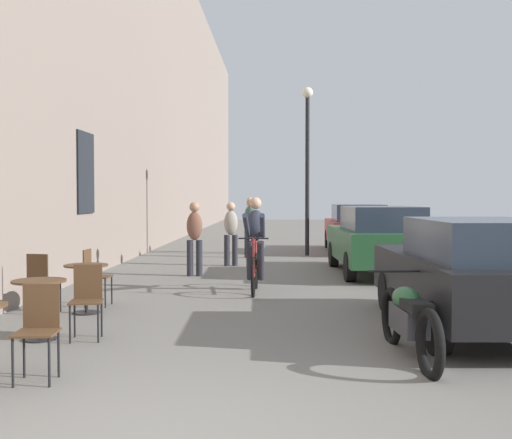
# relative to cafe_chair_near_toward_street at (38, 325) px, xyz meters

# --- Properties ---
(building_facade_left) EXTENTS (0.54, 68.00, 11.73)m
(building_facade_left) POSITION_rel_cafe_chair_near_toward_street_xyz_m (-2.05, 12.22, 5.35)
(building_facade_left) COLOR gray
(building_facade_left) RESTS_ON ground_plane
(cafe_chair_near_toward_street) EXTENTS (0.41, 0.41, 0.89)m
(cafe_chair_near_toward_street) POSITION_rel_cafe_chair_near_toward_street_xyz_m (0.00, 0.00, 0.00)
(cafe_chair_near_toward_street) COLOR black
(cafe_chair_near_toward_street) RESTS_ON ground_plane
(cafe_table_mid) EXTENTS (0.64, 0.64, 0.72)m
(cafe_table_mid) POSITION_rel_cafe_chair_near_toward_street_xyz_m (-0.62, 1.66, 0.00)
(cafe_table_mid) COLOR black
(cafe_table_mid) RESTS_ON ground_plane
(cafe_chair_mid_toward_street) EXTENTS (0.43, 0.43, 0.89)m
(cafe_chair_mid_toward_street) POSITION_rel_cafe_chair_near_toward_street_xyz_m (-0.07, 1.74, 0.00)
(cafe_chair_mid_toward_street) COLOR black
(cafe_chair_mid_toward_street) RESTS_ON ground_plane
(cafe_table_far) EXTENTS (0.64, 0.64, 0.72)m
(cafe_table_far) POSITION_rel_cafe_chair_near_toward_street_xyz_m (-0.58, 3.40, 0.00)
(cafe_table_far) COLOR black
(cafe_table_far) RESTS_ON ground_plane
(cafe_chair_far_toward_street) EXTENTS (0.40, 0.40, 0.89)m
(cafe_chair_far_toward_street) POSITION_rel_cafe_chair_near_toward_street_xyz_m (-0.66, 4.04, 0.00)
(cafe_chair_far_toward_street) COLOR black
(cafe_chair_far_toward_street) RESTS_ON ground_plane
(cafe_chair_far_toward_wall) EXTENTS (0.45, 0.45, 0.89)m
(cafe_chair_far_toward_wall) POSITION_rel_cafe_chair_near_toward_street_xyz_m (-1.22, 3.32, 0.00)
(cafe_chair_far_toward_wall) COLOR black
(cafe_chair_far_toward_wall) RESTS_ON ground_plane
(cyclist_on_bicycle) EXTENTS (0.52, 1.76, 1.74)m
(cyclist_on_bicycle) POSITION_rel_cafe_chair_near_toward_street_xyz_m (1.83, 5.69, 0.29)
(cyclist_on_bicycle) COLOR black
(cyclist_on_bicycle) RESTS_ON ground_plane
(pedestrian_near) EXTENTS (0.36, 0.27, 1.61)m
(pedestrian_near) POSITION_rel_cafe_chair_near_toward_street_xyz_m (0.44, 7.85, 0.39)
(pedestrian_near) COLOR #26262D
(pedestrian_near) RESTS_ON ground_plane
(pedestrian_mid) EXTENTS (0.36, 0.28, 1.59)m
(pedestrian_mid) POSITION_rel_cafe_chair_near_toward_street_xyz_m (1.07, 9.92, 0.37)
(pedestrian_mid) COLOR #26262D
(pedestrian_mid) RESTS_ON ground_plane
(pedestrian_far) EXTENTS (0.38, 0.30, 1.66)m
(pedestrian_far) POSITION_rel_cafe_chair_near_toward_street_xyz_m (1.47, 12.03, 0.42)
(pedestrian_far) COLOR #26262D
(pedestrian_far) RESTS_ON ground_plane
(pedestrian_furthest) EXTENTS (0.36, 0.27, 1.70)m
(pedestrian_furthest) POSITION_rel_cafe_chair_near_toward_street_xyz_m (1.40, 13.51, 0.44)
(pedestrian_furthest) COLOR #26262D
(pedestrian_furthest) RESTS_ON ground_plane
(street_lamp) EXTENTS (0.32, 0.32, 4.90)m
(street_lamp) POSITION_rel_cafe_chair_near_toward_street_xyz_m (3.10, 12.77, 2.59)
(street_lamp) COLOR black
(street_lamp) RESTS_ON ground_plane
(parked_car_nearest) EXTENTS (1.83, 4.11, 1.44)m
(parked_car_nearest) POSITION_rel_cafe_chair_near_toward_street_xyz_m (4.71, 2.34, 0.23)
(parked_car_nearest) COLOR black
(parked_car_nearest) RESTS_ON ground_plane
(parked_car_second) EXTENTS (1.90, 4.30, 1.51)m
(parked_car_second) POSITION_rel_cafe_chair_near_toward_street_xyz_m (4.46, 8.33, 0.27)
(parked_car_second) COLOR #23512D
(parked_car_second) RESTS_ON ground_plane
(parked_car_third) EXTENTS (1.82, 4.20, 1.48)m
(parked_car_third) POSITION_rel_cafe_chair_near_toward_street_xyz_m (4.69, 14.03, 0.25)
(parked_car_third) COLOR maroon
(parked_car_third) RESTS_ON ground_plane
(parked_motorcycle) EXTENTS (0.62, 2.15, 0.92)m
(parked_motorcycle) POSITION_rel_cafe_chair_near_toward_street_xyz_m (3.64, 0.96, -0.11)
(parked_motorcycle) COLOR black
(parked_motorcycle) RESTS_ON ground_plane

